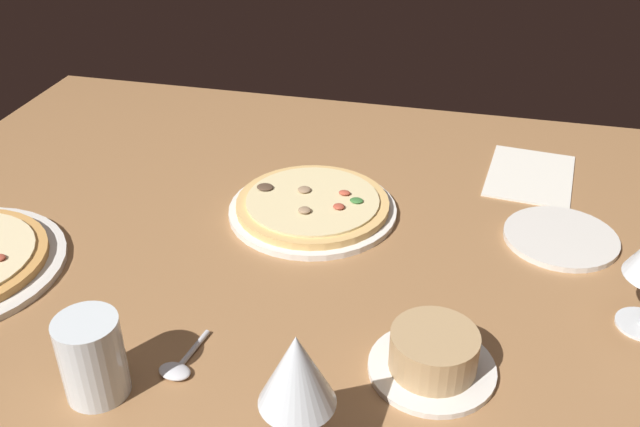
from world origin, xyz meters
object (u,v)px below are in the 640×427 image
(ramekin_on_saucer, at_px, (433,355))
(side_plate, at_px, (561,238))
(pizza_main, at_px, (313,206))
(water_glass, at_px, (93,362))
(wine_glass_near, at_px, (297,375))
(spoon, at_px, (179,366))
(paper_menu, at_px, (530,175))

(ramekin_on_saucer, bearing_deg, side_plate, -116.52)
(pizza_main, height_order, water_glass, water_glass)
(ramekin_on_saucer, height_order, wine_glass_near, wine_glass_near)
(ramekin_on_saucer, distance_m, spoon, 0.30)
(side_plate, bearing_deg, wine_glass_near, 59.14)
(wine_glass_near, xyz_separation_m, water_glass, (0.24, -0.03, -0.07))
(pizza_main, relative_size, wine_glass_near, 1.69)
(water_glass, height_order, paper_menu, water_glass)
(pizza_main, distance_m, side_plate, 0.38)
(water_glass, height_order, side_plate, water_glass)
(pizza_main, relative_size, side_plate, 1.58)
(ramekin_on_saucer, xyz_separation_m, spoon, (0.29, 0.07, -0.02))
(ramekin_on_saucer, bearing_deg, pizza_main, -54.39)
(pizza_main, height_order, ramekin_on_saucer, ramekin_on_saucer)
(ramekin_on_saucer, xyz_separation_m, paper_menu, (-0.12, -0.52, -0.02))
(water_glass, xyz_separation_m, spoon, (-0.07, -0.05, -0.04))
(water_glass, height_order, spoon, water_glass)
(water_glass, distance_m, side_plate, 0.69)
(pizza_main, xyz_separation_m, side_plate, (-0.38, -0.01, -0.01))
(side_plate, distance_m, paper_menu, 0.20)
(spoon, bearing_deg, side_plate, -139.19)
(wine_glass_near, height_order, water_glass, wine_glass_near)
(ramekin_on_saucer, height_order, paper_menu, ramekin_on_saucer)
(water_glass, bearing_deg, ramekin_on_saucer, -161.73)
(wine_glass_near, bearing_deg, ramekin_on_saucer, -128.94)
(side_plate, height_order, spoon, spoon)
(paper_menu, bearing_deg, side_plate, 108.08)
(ramekin_on_saucer, relative_size, water_glass, 1.48)
(side_plate, relative_size, paper_menu, 0.87)
(wine_glass_near, bearing_deg, spoon, -26.39)
(pizza_main, height_order, paper_menu, pizza_main)
(water_glass, relative_size, side_plate, 0.60)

